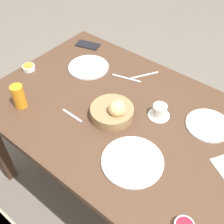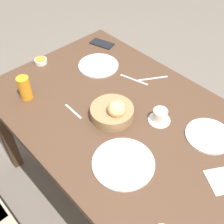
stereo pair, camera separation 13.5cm
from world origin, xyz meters
name	(u,v)px [view 1 (the left image)]	position (x,y,z in m)	size (l,w,h in m)	color
ground_plane	(120,186)	(0.00, 0.00, 0.00)	(10.00, 10.00, 0.00)	#6B6056
dining_table	(122,124)	(0.00, 0.00, 0.62)	(1.39, 0.92, 0.71)	#4C3323
bread_basket	(114,111)	(0.01, 0.05, 0.75)	(0.21, 0.21, 0.12)	#99754C
plate_near_left	(208,125)	(-0.37, -0.18, 0.72)	(0.21, 0.21, 0.01)	white
plate_near_right	(88,67)	(0.38, -0.17, 0.72)	(0.24, 0.24, 0.01)	white
plate_far_center	(132,161)	(-0.21, 0.21, 0.72)	(0.26, 0.26, 0.01)	white
juice_glass	(19,96)	(0.43, 0.28, 0.78)	(0.06, 0.06, 0.13)	orange
coffee_cup	(159,111)	(-0.15, -0.09, 0.74)	(0.11, 0.11, 0.07)	white
jam_bowl_honey	(29,67)	(0.64, 0.06, 0.73)	(0.07, 0.07, 0.03)	white
fork_silver	(145,75)	(0.08, -0.32, 0.71)	(0.10, 0.15, 0.00)	#B7B7BC
knife_silver	(126,78)	(0.15, -0.23, 0.71)	(0.17, 0.06, 0.00)	#B7B7BC
spoon_coffee	(72,115)	(0.18, 0.17, 0.71)	(0.13, 0.01, 0.00)	#B7B7BC
cell_phone	(88,45)	(0.55, -0.34, 0.72)	(0.17, 0.11, 0.01)	black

